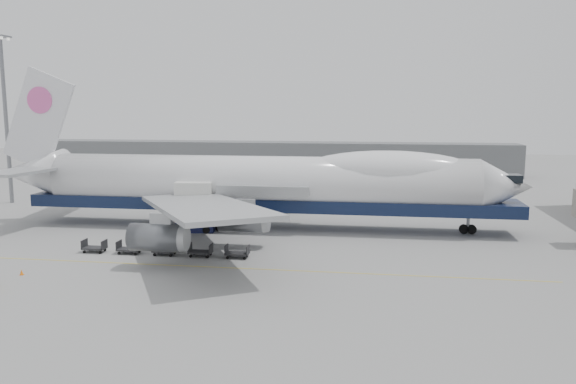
# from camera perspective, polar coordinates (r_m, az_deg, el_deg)

# --- Properties ---
(ground) EXTENTS (260.00, 260.00, 0.00)m
(ground) POSITION_cam_1_polar(r_m,az_deg,el_deg) (58.78, -5.16, -6.03)
(ground) COLOR gray
(ground) RESTS_ON ground
(apron_line) EXTENTS (60.00, 0.15, 0.01)m
(apron_line) POSITION_cam_1_polar(r_m,az_deg,el_deg) (53.18, -6.69, -7.63)
(apron_line) COLOR gold
(apron_line) RESTS_ON ground
(hangar) EXTENTS (110.00, 8.00, 7.00)m
(hangar) POSITION_cam_1_polar(r_m,az_deg,el_deg) (127.93, -2.15, 3.55)
(hangar) COLOR slate
(hangar) RESTS_ON ground
(floodlight_mast) EXTENTS (2.40, 2.40, 25.43)m
(floodlight_mast) POSITION_cam_1_polar(r_m,az_deg,el_deg) (96.77, -26.78, 7.38)
(floodlight_mast) COLOR slate
(floodlight_mast) RESTS_ON ground
(airliner) EXTENTS (67.00, 55.30, 19.98)m
(airliner) POSITION_cam_1_polar(r_m,az_deg,el_deg) (69.08, -2.36, 0.96)
(airliner) COLOR white
(airliner) RESTS_ON ground
(catering_truck) EXTENTS (4.88, 3.61, 6.03)m
(catering_truck) POSITION_cam_1_polar(r_m,az_deg,el_deg) (68.03, -9.48, -1.14)
(catering_truck) COLOR #171A45
(catering_truck) RESTS_ON ground
(traffic_cone) EXTENTS (0.34, 0.34, 0.50)m
(traffic_cone) POSITION_cam_1_polar(r_m,az_deg,el_deg) (55.88, -25.44, -7.38)
(traffic_cone) COLOR orange
(traffic_cone) RESTS_ON ground
(dolly_0) EXTENTS (2.30, 1.35, 1.30)m
(dolly_0) POSITION_cam_1_polar(r_m,az_deg,el_deg) (61.44, -19.06, -5.32)
(dolly_0) COLOR #2D2D30
(dolly_0) RESTS_ON ground
(dolly_1) EXTENTS (2.30, 1.35, 1.30)m
(dolly_1) POSITION_cam_1_polar(r_m,az_deg,el_deg) (59.80, -15.84, -5.54)
(dolly_1) COLOR #2D2D30
(dolly_1) RESTS_ON ground
(dolly_2) EXTENTS (2.30, 1.35, 1.30)m
(dolly_2) POSITION_cam_1_polar(r_m,az_deg,el_deg) (58.37, -12.44, -5.76)
(dolly_2) COLOR #2D2D30
(dolly_2) RESTS_ON ground
(dolly_3) EXTENTS (2.30, 1.35, 1.30)m
(dolly_3) POSITION_cam_1_polar(r_m,az_deg,el_deg) (57.15, -8.88, -5.97)
(dolly_3) COLOR #2D2D30
(dolly_3) RESTS_ON ground
(dolly_4) EXTENTS (2.30, 1.35, 1.30)m
(dolly_4) POSITION_cam_1_polar(r_m,az_deg,el_deg) (56.16, -5.18, -6.16)
(dolly_4) COLOR #2D2D30
(dolly_4) RESTS_ON ground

